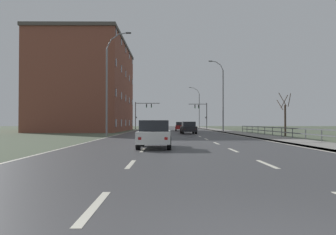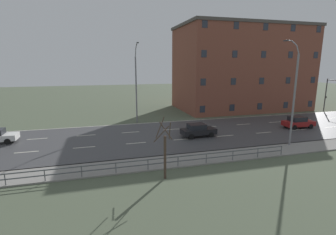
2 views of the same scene
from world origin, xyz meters
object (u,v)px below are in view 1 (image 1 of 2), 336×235
Objects in this scene: traffic_signal_left at (142,110)px; street_lamp_distant at (199,108)px; traffic_signal_right at (202,111)px; car_far_left at (181,126)px; street_lamp_midground at (222,97)px; car_near_right at (155,134)px; car_distant at (188,128)px; street_lamp_left_bank at (108,85)px; brick_building at (88,87)px.

street_lamp_distant is at bearing 44.60° from traffic_signal_left.
traffic_signal_right reaches higher than car_far_left.
street_lamp_midground reaches higher than car_far_left.
traffic_signal_right is 1.42× the size of car_near_right.
traffic_signal_left is at bearing 103.32° from car_distant.
car_distant is 1.01× the size of car_near_right.
traffic_signal_left is 16.62m from car_far_left.
car_near_right is (-9.18, -64.91, -4.47)m from street_lamp_distant.
car_far_left is 37.06m from car_near_right.
car_distant is (-5.77, -7.98, -4.60)m from street_lamp_midground.
street_lamp_left_bank reaches higher than car_far_left.
street_lamp_midground is at bearing -45.62° from car_far_left.
traffic_signal_right is 26.47m from brick_building.
car_distant is at bearing 32.87° from street_lamp_left_bank.
street_lamp_left_bank reaches higher than car_near_right.
street_lamp_midground reaches higher than car_near_right.
street_lamp_left_bank is 22.76m from brick_building.
traffic_signal_right is 0.24× the size of brick_building.
street_lamp_left_bank is 22.88m from car_far_left.
traffic_signal_left reaches higher than traffic_signal_right.
traffic_signal_left is (0.89, 34.81, -1.39)m from street_lamp_left_bank.
traffic_signal_right is 52.86m from car_near_right.
traffic_signal_right is 1.40× the size of car_far_left.
car_near_right is 40.54m from brick_building.
car_near_right is at bearing -70.91° from street_lamp_left_bank.
car_near_right is at bearing -84.68° from traffic_signal_left.
street_lamp_left_bank is 38.51m from traffic_signal_right.
street_lamp_left_bank reaches higher than street_lamp_distant.
traffic_signal_right is at bearing 71.98° from car_far_left.
car_far_left is (-6.04, -27.99, -4.47)m from street_lamp_distant.
brick_building reaches higher than car_far_left.
car_near_right is at bearing -107.00° from street_lamp_midground.
street_lamp_left_bank is at bearing 109.67° from car_near_right.
street_lamp_midground is 1.01× the size of street_lamp_distant.
street_lamp_midground reaches higher than car_distant.
street_lamp_distant is 50.78m from street_lamp_left_bank.
street_lamp_distant is 2.60× the size of car_distant.
car_distant is (-5.71, -42.67, -4.47)m from street_lamp_distant.
street_lamp_distant reaches higher than car_far_left.
traffic_signal_right is 16.42m from car_far_left.
street_lamp_distant is 0.45× the size of brick_building.
street_lamp_midground is at bearing -56.22° from traffic_signal_left.
street_lamp_midground is 2.67× the size of car_near_right.
street_lamp_distant is at bearing 82.53° from car_near_right.
car_distant is at bearing -125.87° from street_lamp_midground.
traffic_signal_right is at bearing 77.49° from car_distant.
street_lamp_distant is 19.62m from traffic_signal_left.
street_lamp_distant is 12.94m from traffic_signal_right.
car_near_right is (5.66, -16.34, -4.72)m from street_lamp_left_bank.
traffic_signal_left is 1.43× the size of car_distant.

